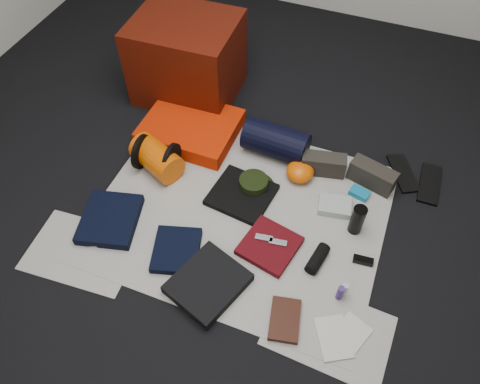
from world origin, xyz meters
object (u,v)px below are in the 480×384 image
(sleeping_pad, at_px, (191,128))
(water_bottle, at_px, (357,220))
(navy_duffel, at_px, (276,141))
(stuff_sack, at_px, (157,158))
(paperback_book, at_px, (285,320))
(compact_camera, at_px, (341,208))
(red_cabinet, at_px, (187,59))

(sleeping_pad, distance_m, water_bottle, 1.22)
(navy_duffel, distance_m, water_bottle, 0.72)
(stuff_sack, bearing_deg, paperback_book, -32.81)
(stuff_sack, bearing_deg, sleeping_pad, 79.93)
(navy_duffel, distance_m, compact_camera, 0.58)
(stuff_sack, bearing_deg, navy_duffel, 31.31)
(red_cabinet, height_order, stuff_sack, red_cabinet)
(water_bottle, bearing_deg, navy_duffel, 146.65)
(stuff_sack, relative_size, navy_duffel, 0.79)
(red_cabinet, xyz_separation_m, paperback_book, (1.15, -1.40, -0.25))
(red_cabinet, xyz_separation_m, navy_duffel, (0.75, -0.35, -0.17))
(navy_duffel, bearing_deg, paperback_book, -65.31)
(red_cabinet, distance_m, paperback_book, 1.83)
(red_cabinet, xyz_separation_m, water_bottle, (1.35, -0.75, -0.17))
(compact_camera, relative_size, paperback_book, 0.45)
(stuff_sack, distance_m, water_bottle, 1.22)
(stuff_sack, xyz_separation_m, water_bottle, (1.22, -0.01, 0.00))
(navy_duffel, xyz_separation_m, paperback_book, (0.40, -1.04, -0.09))
(compact_camera, bearing_deg, navy_duffel, 137.01)
(red_cabinet, xyz_separation_m, sleeping_pad, (0.19, -0.39, -0.22))
(paperback_book, bearing_deg, water_bottle, 61.25)
(sleeping_pad, bearing_deg, paperback_book, -46.22)
(sleeping_pad, distance_m, stuff_sack, 0.35)
(stuff_sack, bearing_deg, compact_camera, 4.58)
(red_cabinet, distance_m, water_bottle, 1.55)
(stuff_sack, xyz_separation_m, compact_camera, (1.12, 0.09, -0.07))
(red_cabinet, bearing_deg, paperback_book, -52.53)
(sleeping_pad, xyz_separation_m, navy_duffel, (0.56, 0.04, 0.05))
(water_bottle, xyz_separation_m, compact_camera, (-0.10, 0.10, -0.08))
(sleeping_pad, height_order, stuff_sack, stuff_sack)
(red_cabinet, xyz_separation_m, stuff_sack, (0.13, -0.73, -0.18))
(red_cabinet, relative_size, stuff_sack, 2.10)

